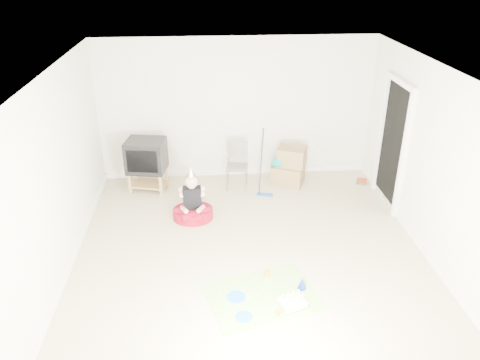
{
  "coord_description": "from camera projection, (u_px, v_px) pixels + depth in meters",
  "views": [
    {
      "loc": [
        -0.58,
        -5.69,
        3.93
      ],
      "look_at": [
        -0.1,
        0.4,
        0.9
      ],
      "focal_mm": 35.0,
      "sensor_mm": 36.0,
      "label": 1
    }
  ],
  "objects": [
    {
      "name": "ground",
      "position": [
        249.0,
        247.0,
        6.87
      ],
      "size": [
        5.0,
        5.0,
        0.0
      ],
      "primitive_type": "plane",
      "color": "beige",
      "rests_on": "ground"
    },
    {
      "name": "orange_cup_far",
      "position": [
        278.0,
        313.0,
        5.57
      ],
      "size": [
        0.07,
        0.07,
        0.07
      ],
      "primitive_type": "cylinder",
      "rotation": [
        0.0,
        0.0,
        -0.16
      ],
      "color": "orange",
      "rests_on": "party_mat"
    },
    {
      "name": "tv_stand",
      "position": [
        148.0,
        178.0,
        8.38
      ],
      "size": [
        0.71,
        0.54,
        0.39
      ],
      "color": "#A8814C",
      "rests_on": "ground"
    },
    {
      "name": "blue_plate_far",
      "position": [
        244.0,
        317.0,
        5.54
      ],
      "size": [
        0.26,
        0.26,
        0.01
      ],
      "primitive_type": "cylinder",
      "rotation": [
        0.0,
        0.0,
        0.33
      ],
      "color": "blue",
      "rests_on": "party_mat"
    },
    {
      "name": "folding_chair",
      "position": [
        237.0,
        167.0,
        8.39
      ],
      "size": [
        0.43,
        0.42,
        0.84
      ],
      "color": "gray",
      "rests_on": "ground"
    },
    {
      "name": "blue_plate_near",
      "position": [
        236.0,
        297.0,
        5.86
      ],
      "size": [
        0.27,
        0.27,
        0.01
      ],
      "primitive_type": "cylinder",
      "rotation": [
        0.0,
        0.0,
        0.17
      ],
      "color": "blue",
      "rests_on": "party_mat"
    },
    {
      "name": "orange_cup_near",
      "position": [
        267.0,
        274.0,
        6.22
      ],
      "size": [
        0.08,
        0.08,
        0.09
      ],
      "primitive_type": "cylinder",
      "rotation": [
        0.0,
        0.0,
        -0.14
      ],
      "color": "orange",
      "rests_on": "party_mat"
    },
    {
      "name": "seated_woman",
      "position": [
        193.0,
        207.0,
        7.5
      ],
      "size": [
        0.64,
        0.64,
        0.92
      ],
      "color": "maroon",
      "rests_on": "ground"
    },
    {
      "name": "crt_tv",
      "position": [
        146.0,
        156.0,
        8.18
      ],
      "size": [
        0.74,
        0.64,
        0.57
      ],
      "primitive_type": "cube",
      "rotation": [
        0.0,
        0.0,
        -0.17
      ],
      "color": "black",
      "rests_on": "tv_stand"
    },
    {
      "name": "birthday_cake",
      "position": [
        292.0,
        303.0,
        5.71
      ],
      "size": [
        0.37,
        0.33,
        0.15
      ],
      "color": "silver",
      "rests_on": "party_mat"
    },
    {
      "name": "cardboard_boxes",
      "position": [
        289.0,
        167.0,
        8.56
      ],
      "size": [
        0.7,
        0.62,
        0.71
      ],
      "color": "olive",
      "rests_on": "ground"
    },
    {
      "name": "floor_mop",
      "position": [
        265.0,
        182.0,
        8.17
      ],
      "size": [
        0.3,
        0.38,
        1.15
      ],
      "color": "blue",
      "rests_on": "ground"
    },
    {
      "name": "doorway_recess",
      "position": [
        393.0,
        146.0,
        7.66
      ],
      "size": [
        0.02,
        0.9,
        2.05
      ],
      "primitive_type": "cube",
      "color": "black",
      "rests_on": "ground"
    },
    {
      "name": "party_mat",
      "position": [
        263.0,
        296.0,
        5.89
      ],
      "size": [
        1.56,
        1.3,
        0.01
      ],
      "primitive_type": "cube",
      "rotation": [
        0.0,
        0.0,
        0.27
      ],
      "color": "#E63082",
      "rests_on": "ground"
    },
    {
      "name": "book_pile",
      "position": [
        362.0,
        181.0,
        8.74
      ],
      "size": [
        0.25,
        0.28,
        0.05
      ],
      "color": "#22663D",
      "rests_on": "ground"
    },
    {
      "name": "blue_party_hat",
      "position": [
        302.0,
        283.0,
        5.98
      ],
      "size": [
        0.15,
        0.15,
        0.17
      ],
      "primitive_type": "cone",
      "rotation": [
        0.0,
        0.0,
        0.36
      ],
      "color": "#1932B5",
      "rests_on": "party_mat"
    }
  ]
}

